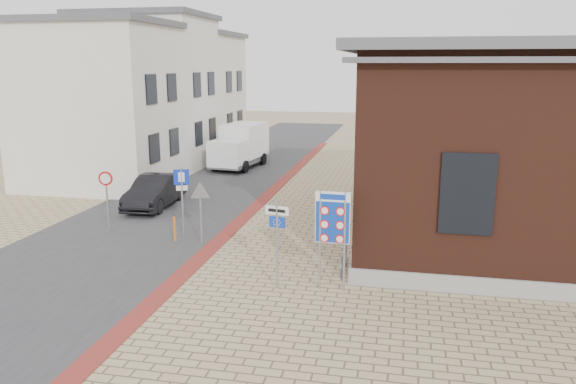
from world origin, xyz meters
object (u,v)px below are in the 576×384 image
Objects in this scene: box_truck at (240,146)px; border_sign at (333,220)px; sedan at (155,191)px; parking_sign at (182,189)px; bollard at (175,229)px; essen_sign at (277,231)px.

border_sign reaches higher than box_truck.
sedan is 1.67× the size of parking_sign.
bollard is (2.83, -4.50, -0.25)m from sedan.
essen_sign is (-1.50, -0.20, -0.34)m from border_sign.
box_truck is 2.04× the size of essen_sign.
parking_sign is (-6.00, 4.00, -0.29)m from border_sign.
parking_sign is at bearing -55.79° from sedan.
parking_sign is at bearing 90.00° from bollard.
border_sign reaches higher than bollard.
border_sign is 3.11× the size of bollard.
essen_sign is 5.78m from bollard.
essen_sign is at bearing -37.11° from bollard.
box_truck reaches higher than parking_sign.
parking_sign is 1.51m from bollard.
border_sign reaches higher than sedan.
sedan is 1.68× the size of essen_sign.
box_truck is at bearing 116.03° from border_sign.
parking_sign reaches higher than bollard.
sedan is at bearing 105.60° from parking_sign.
sedan reaches higher than bollard.
box_truck is at bearing 76.21° from parking_sign.
border_sign is at bearing -59.43° from box_truck.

